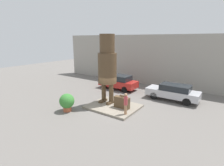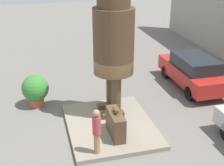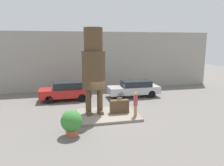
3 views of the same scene
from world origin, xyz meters
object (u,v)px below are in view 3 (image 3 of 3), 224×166
Objects in this scene: parked_car_red at (66,91)px; tourist at (136,103)px; giant_suitcase at (119,106)px; planter_pot at (72,122)px; parked_car_silver at (134,88)px; statue_figure at (94,64)px.

tourist is at bearing 126.87° from parked_car_red.
giant_suitcase is 0.30× the size of parked_car_red.
giant_suitcase is 4.38m from planter_pot.
giant_suitcase is at bearing 134.68° from tourist.
parked_car_red reaches higher than parked_car_silver.
parked_car_red is at bearing 111.32° from statue_figure.
statue_figure reaches higher than parked_car_silver.
parked_car_silver is (1.86, 5.57, -0.23)m from tourist.
statue_figure is at bearing 60.70° from planter_pot.
tourist is (0.87, -0.88, 0.42)m from giant_suitcase.
parked_car_silver is at bearing 71.58° from tourist.
statue_figure is 3.83m from tourist.
statue_figure reaches higher than planter_pot.
tourist is 0.37× the size of parked_car_red.
planter_pot is at bearing -141.94° from giant_suitcase.
tourist is at bearing -25.99° from statue_figure.
parked_car_red is (-4.37, 5.83, -0.19)m from tourist.
giant_suitcase is at bearing 125.28° from parked_car_red.
giant_suitcase is 0.28× the size of parked_car_silver.
statue_figure reaches higher than parked_car_red.
giant_suitcase is 6.06m from parked_car_red.
statue_figure is at bearing 154.01° from tourist.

